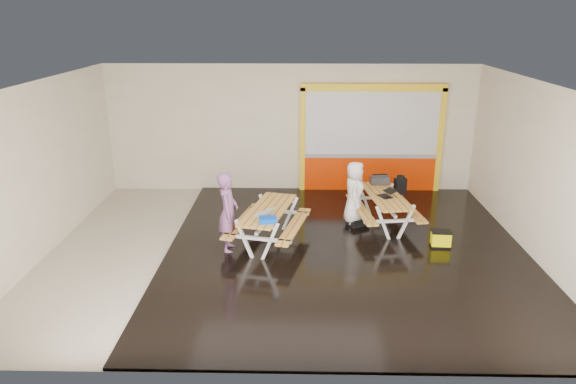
{
  "coord_description": "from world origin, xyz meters",
  "views": [
    {
      "loc": [
        0.24,
        -10.03,
        4.77
      ],
      "look_at": [
        0.0,
        0.9,
        1.0
      ],
      "focal_mm": 32.54,
      "sensor_mm": 36.0,
      "label": 1
    }
  ],
  "objects_px": {
    "laptop_left": "(264,213)",
    "person_right": "(354,192)",
    "person_left": "(228,212)",
    "dark_case": "(358,221)",
    "picnic_table_right": "(385,203)",
    "laptop_right": "(387,194)",
    "fluke_bag": "(441,239)",
    "picnic_table_left": "(268,217)",
    "blue_pouch": "(268,220)",
    "toolbox": "(380,180)",
    "backpack": "(400,185)"
  },
  "relations": [
    {
      "from": "person_right",
      "to": "dark_case",
      "type": "bearing_deg",
      "value": -106.97
    },
    {
      "from": "laptop_left",
      "to": "blue_pouch",
      "type": "distance_m",
      "value": 0.38
    },
    {
      "from": "blue_pouch",
      "to": "dark_case",
      "type": "height_order",
      "value": "blue_pouch"
    },
    {
      "from": "person_right",
      "to": "backpack",
      "type": "bearing_deg",
      "value": -48.57
    },
    {
      "from": "picnic_table_right",
      "to": "laptop_right",
      "type": "height_order",
      "value": "laptop_right"
    },
    {
      "from": "dark_case",
      "to": "picnic_table_left",
      "type": "bearing_deg",
      "value": -152.74
    },
    {
      "from": "laptop_right",
      "to": "picnic_table_left",
      "type": "bearing_deg",
      "value": -160.72
    },
    {
      "from": "person_left",
      "to": "toolbox",
      "type": "distance_m",
      "value": 4.05
    },
    {
      "from": "laptop_right",
      "to": "toolbox",
      "type": "bearing_deg",
      "value": 92.39
    },
    {
      "from": "fluke_bag",
      "to": "person_left",
      "type": "bearing_deg",
      "value": -177.43
    },
    {
      "from": "laptop_right",
      "to": "fluke_bag",
      "type": "xyz_separation_m",
      "value": [
        1.01,
        -1.06,
        -0.63
      ]
    },
    {
      "from": "picnic_table_left",
      "to": "blue_pouch",
      "type": "distance_m",
      "value": 0.78
    },
    {
      "from": "laptop_left",
      "to": "person_right",
      "type": "bearing_deg",
      "value": 36.22
    },
    {
      "from": "laptop_left",
      "to": "toolbox",
      "type": "bearing_deg",
      "value": 39.38
    },
    {
      "from": "picnic_table_right",
      "to": "person_right",
      "type": "distance_m",
      "value": 0.74
    },
    {
      "from": "toolbox",
      "to": "dark_case",
      "type": "distance_m",
      "value": 1.24
    },
    {
      "from": "picnic_table_right",
      "to": "person_right",
      "type": "xyz_separation_m",
      "value": [
        -0.7,
        0.07,
        0.22
      ]
    },
    {
      "from": "blue_pouch",
      "to": "picnic_table_right",
      "type": "bearing_deg",
      "value": 34.14
    },
    {
      "from": "person_right",
      "to": "dark_case",
      "type": "xyz_separation_m",
      "value": [
        0.1,
        -0.04,
        -0.7
      ]
    },
    {
      "from": "picnic_table_right",
      "to": "laptop_right",
      "type": "distance_m",
      "value": 0.25
    },
    {
      "from": "person_right",
      "to": "toolbox",
      "type": "xyz_separation_m",
      "value": [
        0.68,
        0.74,
        0.07
      ]
    },
    {
      "from": "picnic_table_right",
      "to": "blue_pouch",
      "type": "bearing_deg",
      "value": -145.86
    },
    {
      "from": "picnic_table_right",
      "to": "blue_pouch",
      "type": "distance_m",
      "value": 3.15
    },
    {
      "from": "person_right",
      "to": "laptop_right",
      "type": "height_order",
      "value": "person_right"
    },
    {
      "from": "person_left",
      "to": "dark_case",
      "type": "distance_m",
      "value": 3.24
    },
    {
      "from": "toolbox",
      "to": "dark_case",
      "type": "height_order",
      "value": "toolbox"
    },
    {
      "from": "laptop_left",
      "to": "person_left",
      "type": "bearing_deg",
      "value": 177.16
    },
    {
      "from": "person_right",
      "to": "toolbox",
      "type": "distance_m",
      "value": 1.01
    },
    {
      "from": "person_left",
      "to": "laptop_right",
      "type": "relative_size",
      "value": 3.68
    },
    {
      "from": "laptop_right",
      "to": "laptop_left",
      "type": "bearing_deg",
      "value": -154.4
    },
    {
      "from": "laptop_left",
      "to": "picnic_table_right",
      "type": "bearing_deg",
      "value": 27.29
    },
    {
      "from": "laptop_right",
      "to": "dark_case",
      "type": "distance_m",
      "value": 0.96
    },
    {
      "from": "laptop_left",
      "to": "dark_case",
      "type": "relative_size",
      "value": 1.08
    },
    {
      "from": "picnic_table_right",
      "to": "person_left",
      "type": "bearing_deg",
      "value": -158.56
    },
    {
      "from": "picnic_table_right",
      "to": "fluke_bag",
      "type": "bearing_deg",
      "value": -48.04
    },
    {
      "from": "picnic_table_left",
      "to": "laptop_left",
      "type": "relative_size",
      "value": 4.86
    },
    {
      "from": "picnic_table_left",
      "to": "laptop_left",
      "type": "bearing_deg",
      "value": -98.86
    },
    {
      "from": "blue_pouch",
      "to": "fluke_bag",
      "type": "relative_size",
      "value": 0.8
    },
    {
      "from": "person_right",
      "to": "toolbox",
      "type": "height_order",
      "value": "person_right"
    },
    {
      "from": "laptop_left",
      "to": "dark_case",
      "type": "distance_m",
      "value": 2.63
    },
    {
      "from": "picnic_table_right",
      "to": "fluke_bag",
      "type": "height_order",
      "value": "picnic_table_right"
    },
    {
      "from": "laptop_right",
      "to": "person_right",
      "type": "bearing_deg",
      "value": 167.48
    },
    {
      "from": "blue_pouch",
      "to": "fluke_bag",
      "type": "xyz_separation_m",
      "value": [
        3.63,
        0.61,
        -0.66
      ]
    },
    {
      "from": "picnic_table_left",
      "to": "dark_case",
      "type": "xyz_separation_m",
      "value": [
        2.03,
        1.05,
        -0.5
      ]
    },
    {
      "from": "person_left",
      "to": "blue_pouch",
      "type": "relative_size",
      "value": 4.96
    },
    {
      "from": "person_right",
      "to": "fluke_bag",
      "type": "relative_size",
      "value": 3.39
    },
    {
      "from": "person_right",
      "to": "laptop_right",
      "type": "bearing_deg",
      "value": -97.16
    },
    {
      "from": "fluke_bag",
      "to": "laptop_right",
      "type": "bearing_deg",
      "value": 133.67
    },
    {
      "from": "laptop_left",
      "to": "backpack",
      "type": "distance_m",
      "value": 3.98
    },
    {
      "from": "person_left",
      "to": "fluke_bag",
      "type": "xyz_separation_m",
      "value": [
        4.47,
        0.2,
        -0.65
      ]
    }
  ]
}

